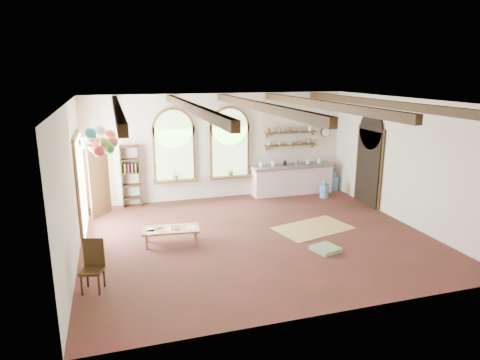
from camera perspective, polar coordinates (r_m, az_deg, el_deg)
name	(u,v)px	position (r m, az deg, el deg)	size (l,w,h in m)	color
floor	(256,237)	(10.30, 2.21, -7.57)	(8.00, 8.00, 0.00)	#5C2626
ceiling_beams	(258,106)	(9.59, 2.39, 9.88)	(6.20, 6.80, 0.18)	#352211
window_left	(174,148)	(12.77, -8.76, 4.21)	(1.30, 0.28, 2.20)	brown
window_right	(230,145)	(13.11, -1.37, 4.64)	(1.30, 0.28, 2.20)	brown
left_doorway	(81,184)	(11.19, -20.45, -0.52)	(0.10, 1.90, 2.50)	brown
right_doorway	(368,168)	(12.99, 16.73, 1.54)	(0.10, 1.30, 2.40)	black
kitchen_counter	(292,179)	(13.80, 6.93, 0.13)	(2.68, 0.62, 0.94)	#F9D3DC
wall_shelf_lower	(291,145)	(13.74, 6.77, 4.65)	(1.70, 0.24, 0.04)	brown
wall_shelf_upper	(291,133)	(13.68, 6.82, 6.30)	(1.70, 0.24, 0.04)	brown
wall_clock	(325,132)	(14.29, 11.32, 6.26)	(0.32, 0.32, 0.04)	black
bookshelf	(131,176)	(12.70, -14.38, 0.49)	(0.53, 0.32, 1.80)	#352211
coffee_table	(171,230)	(9.92, -9.19, -6.64)	(1.34, 0.73, 0.37)	#A78B4C
side_chair	(93,276)	(8.29, -19.00, -12.05)	(0.46, 0.46, 0.94)	#352211
floor_mat	(313,228)	(10.97, 9.77, -6.34)	(1.86, 1.15, 0.02)	tan
floor_cushion	(326,249)	(9.71, 11.35, -9.00)	(0.52, 0.52, 0.09)	gray
water_jug_a	(324,190)	(13.60, 11.17, -1.34)	(0.27, 0.27, 0.53)	#5D97C9
water_jug_b	(334,182)	(14.52, 12.41, -0.29)	(0.31, 0.31, 0.59)	#5D97C9
balloon_cluster	(100,141)	(10.03, -18.22, 4.92)	(0.86, 0.89, 1.16)	white
table_book	(154,228)	(10.00, -11.41, -6.24)	(0.17, 0.25, 0.02)	olive
tablet	(175,228)	(9.93, -8.60, -6.31)	(0.19, 0.28, 0.01)	black
potted_plant_left	(176,175)	(12.82, -8.56, 0.69)	(0.27, 0.23, 0.30)	#598C4C
potted_plant_right	(231,171)	(13.16, -1.23, 1.21)	(0.27, 0.23, 0.30)	#598C4C
shelf_cup_a	(269,144)	(13.45, 3.83, 4.80)	(0.12, 0.10, 0.10)	white
shelf_cup_b	(279,144)	(13.58, 5.22, 4.85)	(0.10, 0.10, 0.09)	beige
shelf_bowl_a	(289,144)	(13.71, 6.58, 4.83)	(0.22, 0.22, 0.05)	beige
shelf_bowl_b	(299,143)	(13.86, 7.92, 4.90)	(0.20, 0.20, 0.06)	#8C664C
shelf_vase	(309,141)	(13.99, 9.23, 5.22)	(0.18, 0.18, 0.19)	slate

